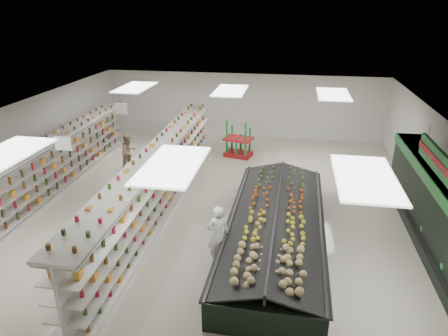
% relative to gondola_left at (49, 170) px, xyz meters
% --- Properties ---
extents(floor, '(16.00, 16.00, 0.00)m').
position_rel_gondola_left_xyz_m(floor, '(5.95, -0.18, -0.87)').
color(floor, beige).
rests_on(floor, ground).
extents(ceiling, '(14.00, 16.00, 0.02)m').
position_rel_gondola_left_xyz_m(ceiling, '(5.95, -0.18, 2.33)').
color(ceiling, white).
rests_on(ceiling, wall_back).
extents(wall_back, '(14.00, 0.02, 3.20)m').
position_rel_gondola_left_xyz_m(wall_back, '(5.95, 7.82, 0.73)').
color(wall_back, silver).
rests_on(wall_back, floor).
extents(wall_left, '(0.02, 16.00, 3.20)m').
position_rel_gondola_left_xyz_m(wall_left, '(-1.05, -0.18, 0.73)').
color(wall_left, silver).
rests_on(wall_left, floor).
extents(wall_right, '(0.02, 16.00, 3.20)m').
position_rel_gondola_left_xyz_m(wall_right, '(12.95, -0.18, 0.73)').
color(wall_right, silver).
rests_on(wall_right, floor).
extents(produce_wall_case, '(0.93, 8.00, 2.20)m').
position_rel_gondola_left_xyz_m(produce_wall_case, '(12.48, -1.68, 0.37)').
color(produce_wall_case, black).
rests_on(produce_wall_case, floor).
extents(aisle_sign_near, '(0.52, 0.06, 0.75)m').
position_rel_gondola_left_xyz_m(aisle_sign_near, '(2.15, -2.18, 1.88)').
color(aisle_sign_near, white).
rests_on(aisle_sign_near, ceiling).
extents(aisle_sign_far, '(0.52, 0.06, 0.75)m').
position_rel_gondola_left_xyz_m(aisle_sign_far, '(2.15, 1.82, 1.88)').
color(aisle_sign_far, white).
rests_on(aisle_sign_far, ceiling).
extents(hortifruti_banner, '(0.12, 3.20, 0.95)m').
position_rel_gondola_left_xyz_m(hortifruti_banner, '(12.20, -1.68, 1.78)').
color(hortifruti_banner, '#1E712F').
rests_on(hortifruti_banner, ceiling).
extents(gondola_left, '(0.92, 10.94, 1.89)m').
position_rel_gondola_left_xyz_m(gondola_left, '(0.00, 0.00, 0.00)').
color(gondola_left, silver).
rests_on(gondola_left, floor).
extents(gondola_center, '(1.02, 12.17, 2.11)m').
position_rel_gondola_left_xyz_m(gondola_center, '(4.30, -0.51, 0.10)').
color(gondola_center, silver).
rests_on(gondola_center, floor).
extents(produce_island, '(2.78, 7.45, 1.11)m').
position_rel_gondola_left_xyz_m(produce_island, '(8.17, -1.91, -0.37)').
color(produce_island, black).
rests_on(produce_island, floor).
extents(soda_endcap, '(1.37, 1.09, 1.55)m').
position_rel_gondola_left_xyz_m(soda_endcap, '(6.17, 4.87, -0.12)').
color(soda_endcap, '#A31217').
rests_on(soda_endcap, floor).
extents(shopper_main, '(0.72, 0.63, 1.67)m').
position_rel_gondola_left_xyz_m(shopper_main, '(6.74, -3.13, -0.04)').
color(shopper_main, silver).
rests_on(shopper_main, floor).
extents(shopper_background, '(0.74, 0.87, 1.53)m').
position_rel_gondola_left_xyz_m(shopper_background, '(1.96, 2.59, -0.11)').
color(shopper_background, '#9D7B61').
rests_on(shopper_background, floor).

